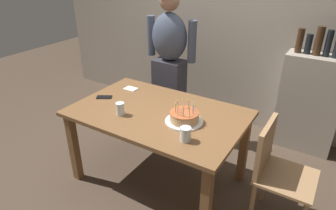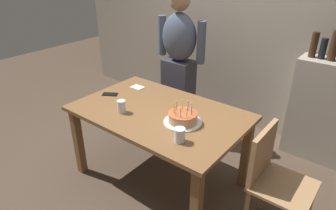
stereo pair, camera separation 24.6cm
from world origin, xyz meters
name	(u,v)px [view 1 (the left image)]	position (x,y,z in m)	size (l,w,h in m)	color
ground_plane	(159,177)	(0.00, 0.00, 0.00)	(10.00, 10.00, 0.00)	#47382B
back_wall	(229,18)	(0.00, 1.55, 1.30)	(5.20, 0.10, 2.60)	#9E9384
dining_table	(158,121)	(0.00, 0.00, 0.64)	(1.50, 0.96, 0.74)	brown
birthday_cake	(184,117)	(0.28, -0.04, 0.78)	(0.31, 0.31, 0.18)	white
water_glass_near	(120,109)	(-0.24, -0.22, 0.80)	(0.07, 0.07, 0.11)	silver
water_glass_far	(186,134)	(0.42, -0.27, 0.79)	(0.08, 0.08, 0.11)	silver
cell_phone	(104,97)	(-0.60, -0.03, 0.74)	(0.14, 0.07, 0.01)	black
napkin_stack	(131,89)	(-0.50, 0.26, 0.74)	(0.13, 0.10, 0.01)	white
person_man_bearded	(169,64)	(-0.37, 0.80, 0.87)	(0.61, 0.27, 1.66)	#33333D
dining_chair	(275,167)	(1.03, 0.06, 0.52)	(0.42, 0.42, 0.87)	#A37A51
shelf_cabinet	(309,102)	(1.07, 1.33, 0.56)	(0.62, 0.30, 1.35)	#9E9384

